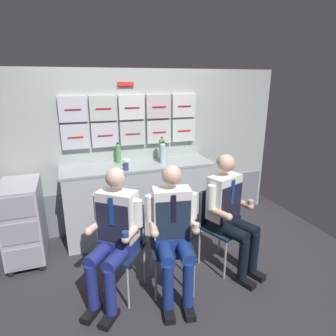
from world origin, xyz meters
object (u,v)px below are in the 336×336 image
service_trolley (24,220)px  crew_member_center (173,227)px  crew_member_left (114,230)px  folding_chair_left (123,238)px  folding_chair_right (217,218)px  crew_member_right (230,209)px  folding_chair_center (170,234)px  sparkling_bottle_green (163,153)px  coffee_cup_white (126,166)px

service_trolley → crew_member_center: 1.76m
crew_member_left → folding_chair_left: bearing=51.5°
folding_chair_right → crew_member_right: (0.06, -0.15, 0.17)m
folding_chair_left → folding_chair_center: 0.46m
folding_chair_left → folding_chair_center: same height
folding_chair_center → service_trolley: bearing=148.1°
crew_member_left → sparkling_bottle_green: 1.40m
service_trolley → folding_chair_left: 1.26m
crew_member_left → folding_chair_right: 1.19m
crew_member_left → sparkling_bottle_green: (0.82, 1.06, 0.40)m
service_trolley → coffee_cup_white: size_ratio=10.56×
crew_member_center → crew_member_right: bearing=13.3°
crew_member_left → crew_member_center: bearing=-12.6°
service_trolley → coffee_cup_white: coffee_cup_white is taller
crew_member_center → crew_member_right: size_ratio=0.99×
folding_chair_center → folding_chair_right: same height
crew_member_right → service_trolley: bearing=157.1°
crew_member_left → coffee_cup_white: (0.30, 0.92, 0.31)m
folding_chair_left → sparkling_bottle_green: size_ratio=3.04×
service_trolley → crew_member_center: (1.40, -1.05, 0.21)m
folding_chair_left → crew_member_right: crew_member_right is taller
crew_member_center → folding_chair_right: (0.63, 0.31, -0.17)m
folding_chair_left → folding_chair_right: 1.06m
service_trolley → folding_chair_right: 2.16m
crew_member_center → sparkling_bottle_green: size_ratio=4.47×
folding_chair_left → folding_chair_center: bearing=-10.6°
crew_member_right → coffee_cup_white: size_ratio=14.49×
folding_chair_right → coffee_cup_white: 1.22m
service_trolley → crew_member_right: 2.29m
sparkling_bottle_green → crew_member_left: bearing=-127.6°
crew_member_left → folding_chair_center: 0.58m
crew_member_left → folding_chair_center: crew_member_left is taller
folding_chair_right → sparkling_bottle_green: bearing=111.6°
coffee_cup_white → folding_chair_right: bearing=-40.2°
folding_chair_left → folding_chair_center: size_ratio=1.00×
crew_member_left → coffee_cup_white: size_ratio=14.40×
folding_chair_left → sparkling_bottle_green: sparkling_bottle_green is taller
folding_chair_left → folding_chair_right: size_ratio=1.00×
folding_chair_left → coffee_cup_white: coffee_cup_white is taller
folding_chair_center → crew_member_left: bearing=-175.7°
coffee_cup_white → crew_member_right: bearing=-43.5°
crew_member_right → coffee_cup_white: crew_member_right is taller
crew_member_left → folding_chair_center: (0.56, 0.04, -0.17)m
folding_chair_center → crew_member_right: crew_member_right is taller
folding_chair_center → crew_member_center: (-0.03, -0.16, 0.17)m
crew_member_right → coffee_cup_white: (-0.92, 0.87, 0.31)m
folding_chair_right → crew_member_right: 0.24m
service_trolley → crew_member_right: crew_member_right is taller
folding_chair_left → crew_member_center: crew_member_center is taller
folding_chair_right → sparkling_bottle_green: (-0.34, 0.87, 0.57)m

